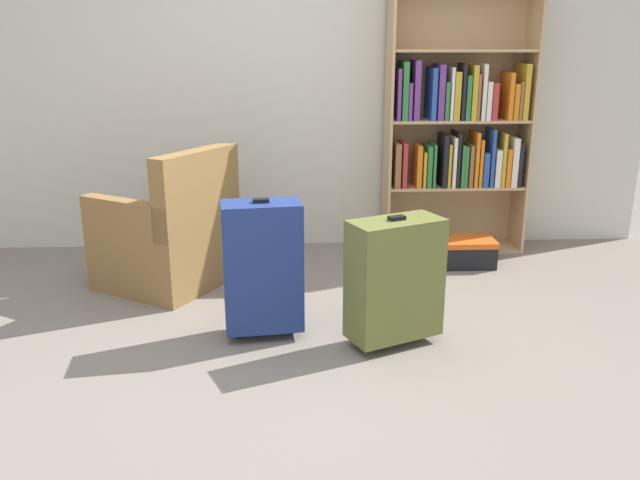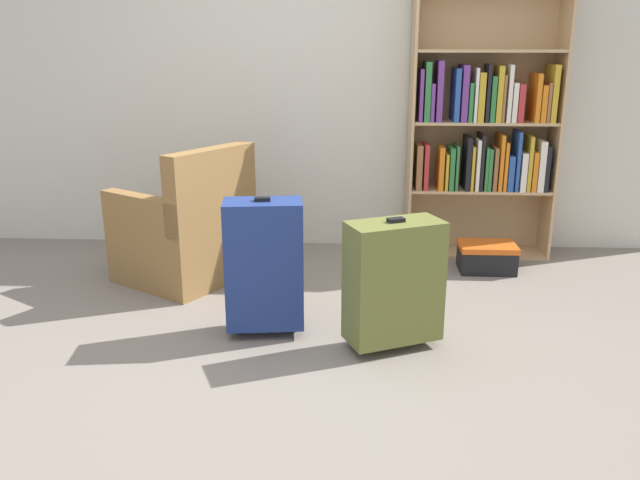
% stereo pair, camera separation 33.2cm
% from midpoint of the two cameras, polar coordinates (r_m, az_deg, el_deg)
% --- Properties ---
extents(ground_plane, '(9.50, 9.50, 0.00)m').
position_cam_midpoint_polar(ground_plane, '(3.24, -4.96, -11.05)').
color(ground_plane, slate).
extents(back_wall, '(5.43, 0.10, 2.60)m').
position_cam_midpoint_polar(back_wall, '(4.93, -4.56, 14.42)').
color(back_wall, beige).
rests_on(back_wall, ground).
extents(bookshelf, '(1.03, 0.33, 1.94)m').
position_cam_midpoint_polar(bookshelf, '(4.85, 10.12, 10.08)').
color(bookshelf, tan).
rests_on(bookshelf, ground).
extents(armchair, '(0.96, 0.96, 0.90)m').
position_cam_midpoint_polar(armchair, '(4.31, -15.27, 0.18)').
color(armchair, olive).
rests_on(armchair, ground).
extents(mug, '(0.12, 0.08, 0.10)m').
position_cam_midpoint_polar(mug, '(4.15, -8.49, -3.98)').
color(mug, '#1959A5').
rests_on(mug, ground).
extents(storage_box, '(0.39, 0.27, 0.19)m').
position_cam_midpoint_polar(storage_box, '(4.66, 10.81, -1.02)').
color(storage_box, black).
rests_on(storage_box, ground).
extents(suitcase_navy_blue, '(0.44, 0.28, 0.76)m').
position_cam_midpoint_polar(suitcase_navy_blue, '(3.43, -7.86, -2.37)').
color(suitcase_navy_blue, navy).
rests_on(suitcase_navy_blue, ground).
extents(suitcase_olive, '(0.53, 0.41, 0.70)m').
position_cam_midpoint_polar(suitcase_olive, '(3.32, 3.77, -3.49)').
color(suitcase_olive, brown).
rests_on(suitcase_olive, ground).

